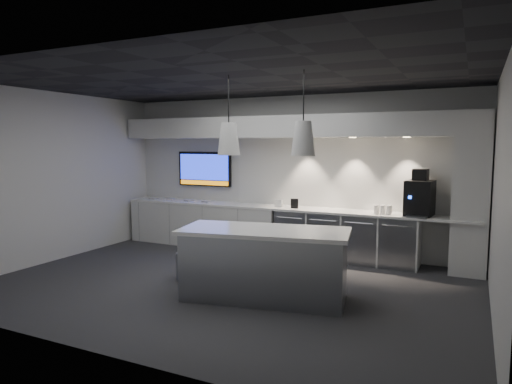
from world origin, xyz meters
The scene contains 28 objects.
floor centered at (0.00, 0.00, 0.00)m, with size 7.00×7.00×0.00m, color #2C2C2F.
ceiling centered at (0.00, 0.00, 3.00)m, with size 7.00×7.00×0.00m, color black.
wall_back centered at (0.00, 2.50, 1.50)m, with size 7.00×7.00×0.00m, color silver.
wall_front centered at (0.00, -2.50, 1.50)m, with size 7.00×7.00×0.00m, color silver.
wall_left centered at (-3.50, 0.00, 1.50)m, with size 7.00×7.00×0.00m, color silver.
wall_right centered at (3.50, 0.00, 1.50)m, with size 7.00×7.00×0.00m, color silver.
back_counter centered at (0.00, 2.17, 0.88)m, with size 6.80×0.65×0.04m, color white.
left_base_cabinets centered at (-1.75, 2.17, 0.43)m, with size 3.30×0.63×0.86m, color silver.
fridge_unit_a centered at (0.25, 2.17, 0.42)m, with size 0.60×0.61×0.85m, color gray.
fridge_unit_b centered at (0.88, 2.17, 0.42)m, with size 0.60×0.61×0.85m, color gray.
fridge_unit_c centered at (1.51, 2.17, 0.42)m, with size 0.60×0.61×0.85m, color gray.
fridge_unit_d centered at (2.14, 2.17, 0.42)m, with size 0.60×0.61×0.85m, color gray.
backsplash centered at (1.20, 2.48, 1.55)m, with size 4.60×0.03×1.30m, color silver.
soffit centered at (0.00, 2.20, 2.40)m, with size 6.90×0.60×0.40m, color silver.
column centered at (3.20, 2.20, 1.30)m, with size 0.55×0.55×2.60m, color silver.
wall_tv centered at (-1.90, 2.45, 1.56)m, with size 1.25×0.07×0.72m.
island centered at (0.74, -0.29, 0.48)m, with size 2.39×1.36×0.95m.
bin centered at (-0.72, -0.01, 0.21)m, with size 0.30×0.30×0.42m, color gray.
coffee_machine centered at (2.44, 2.20, 1.22)m, with size 0.47×0.64×0.77m.
sign_black centered at (0.27, 2.08, 0.99)m, with size 0.14×0.02×0.18m, color black.
sign_white centered at (-0.07, 2.10, 0.97)m, with size 0.18×0.02×0.14m, color white.
cup_cluster centered at (1.87, 2.07, 0.98)m, with size 0.29×0.18×0.16m, color white, non-canonical shape.
tray_a centered at (-3.00, 2.12, 0.91)m, with size 0.16×0.16×0.03m, color #A6A6A6.
tray_b centered at (-2.56, 2.12, 0.91)m, with size 0.16×0.16×0.03m, color #A6A6A6.
tray_c centered at (-2.11, 2.15, 0.91)m, with size 0.16×0.16×0.03m, color #A6A6A6.
tray_d centered at (-1.68, 2.16, 0.91)m, with size 0.16×0.16×0.03m, color #A6A6A6.
pendant_left centered at (0.21, -0.29, 2.15)m, with size 0.31×0.31×1.14m.
pendant_right centered at (1.28, -0.29, 2.15)m, with size 0.31×0.31×1.14m.
Camera 1 is at (3.24, -5.74, 2.08)m, focal length 32.00 mm.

